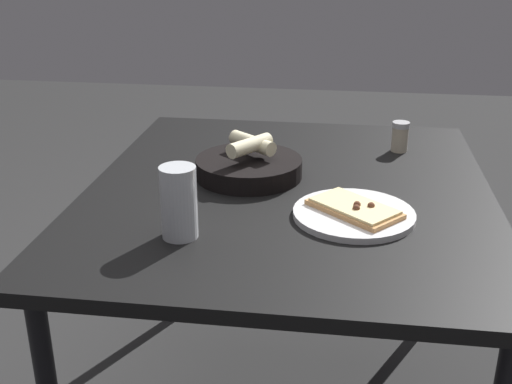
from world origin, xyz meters
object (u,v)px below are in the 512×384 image
Objects in this scene: pizza_plate at (354,213)px; pepper_shaker at (400,138)px; dining_table at (288,209)px; beer_glass at (179,207)px; bread_basket at (249,165)px.

pepper_shaker is at bearing -105.12° from pizza_plate.
dining_table is 0.37m from beer_glass.
beer_glass is (0.35, 0.14, 0.05)m from pizza_plate.
bread_basket is at bearing -103.78° from beer_glass.
beer_glass is (0.09, 0.35, 0.04)m from bread_basket.
dining_table is 0.15m from bread_basket.
beer_glass reaches higher than pizza_plate.
pizza_plate is at bearing 74.88° from pepper_shaker.
beer_glass is 0.77m from pepper_shaker.
pizza_plate is at bearing 141.17° from bread_basket.
pepper_shaker reaches higher than dining_table.
bread_basket reaches higher than dining_table.
beer_glass is at bearing 57.02° from dining_table.
pizza_plate is 0.33m from bread_basket.
beer_glass is (0.19, 0.30, 0.12)m from dining_table.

